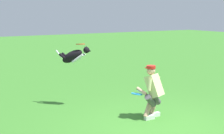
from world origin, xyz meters
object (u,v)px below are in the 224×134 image
object	(u,v)px
frisbee_flying	(80,44)
dog	(74,56)
person	(153,90)
frisbee_held	(137,94)

from	to	relation	value
frisbee_flying	dog	bearing A→B (deg)	-36.83
person	frisbee_flying	world-z (taller)	frisbee_flying
dog	frisbee_flying	distance (m)	0.37
person	frisbee_held	world-z (taller)	person
person	dog	world-z (taller)	dog
person	frisbee_held	distance (m)	0.40
frisbee_flying	frisbee_held	xyz separation A→B (m)	(-0.68, 1.69, -1.10)
person	frisbee_held	bearing A→B (deg)	38.35
dog	frisbee_held	distance (m)	2.13
dog	frisbee_flying	bearing A→B (deg)	9.68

